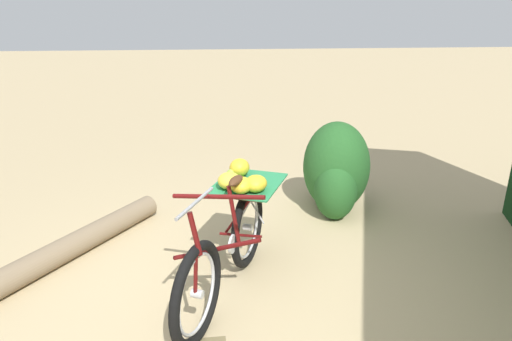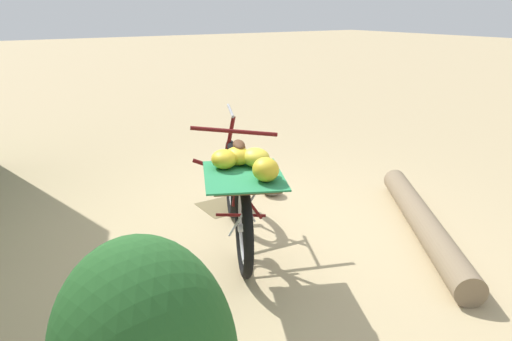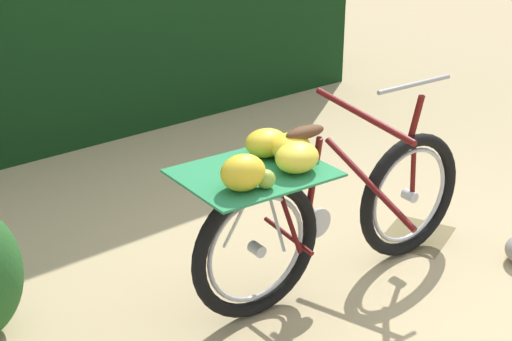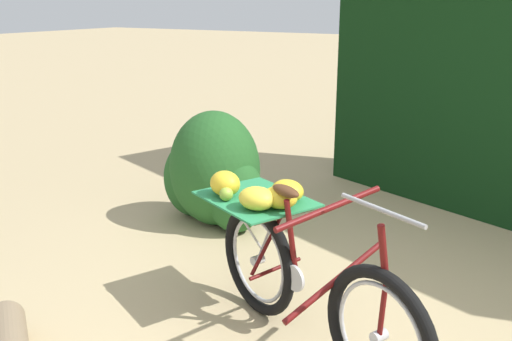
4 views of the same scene
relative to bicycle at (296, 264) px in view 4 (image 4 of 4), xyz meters
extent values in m
torus|color=black|center=(0.59, -0.27, -0.13)|extent=(0.69, 0.37, 0.73)
torus|color=#B7B7BC|center=(0.59, -0.27, -0.13)|extent=(0.52, 0.26, 0.57)
cylinder|color=#B7B7BC|center=(0.59, -0.27, -0.13)|extent=(0.09, 0.10, 0.06)
torus|color=black|center=(-0.36, 0.18, -0.13)|extent=(0.69, 0.37, 0.73)
torus|color=#B7B7BC|center=(-0.36, 0.18, -0.13)|extent=(0.52, 0.26, 0.57)
cylinder|color=#B7B7BC|center=(-0.36, 0.18, -0.13)|extent=(0.09, 0.10, 0.06)
cylinder|color=#590F0F|center=(0.30, -0.13, 0.03)|extent=(0.33, 0.65, 0.30)
cylinder|color=#590F0F|center=(0.23, -0.10, 0.42)|extent=(0.33, 0.66, 0.11)
cylinder|color=#590F0F|center=(-0.05, 0.03, 0.14)|extent=(0.08, 0.12, 0.49)
cylinder|color=#590F0F|center=(-0.19, 0.09, -0.12)|extent=(0.18, 0.36, 0.05)
cylinder|color=#590F0F|center=(-0.22, 0.11, 0.09)|extent=(0.16, 0.30, 0.47)
cylinder|color=#590F0F|center=(0.60, -0.28, 0.02)|extent=(0.05, 0.06, 0.30)
cylinder|color=#590F0F|center=(0.58, -0.27, 0.31)|extent=(0.07, 0.10, 0.30)
cylinder|color=gray|center=(0.56, -0.25, 0.52)|extent=(0.48, 0.24, 0.02)
ellipsoid|color=#4C2D19|center=(-0.11, 0.06, 0.41)|extent=(0.24, 0.18, 0.06)
cylinder|color=#B7B7BC|center=(-0.01, 0.01, -0.10)|extent=(0.15, 0.09, 0.16)
cylinder|color=#B7B7BC|center=(-0.27, 0.14, 0.06)|extent=(0.10, 0.19, 0.39)
cylinder|color=#B7B7BC|center=(-0.46, 0.22, 0.06)|extent=(0.12, 0.23, 0.39)
cube|color=brown|center=(-0.38, 0.18, 0.26)|extent=(0.73, 0.65, 0.02)
cube|color=#287F4C|center=(-0.38, 0.18, 0.28)|extent=(0.85, 0.78, 0.01)
ellipsoid|color=gold|center=(-0.57, 0.13, 0.36)|extent=(0.26, 0.24, 0.16)
ellipsoid|color=gold|center=(-0.17, 0.10, 0.35)|extent=(0.22, 0.19, 0.13)
ellipsoid|color=gold|center=(-0.18, 0.23, 0.35)|extent=(0.27, 0.25, 0.13)
ellipsoid|color=yellow|center=(-0.27, 0.01, 0.35)|extent=(0.24, 0.21, 0.14)
sphere|color=#8CAD38|center=(-0.51, 0.05, 0.33)|extent=(0.09, 0.09, 0.09)
ellipsoid|color=#235623|center=(-1.45, 1.32, 0.02)|extent=(0.83, 0.75, 1.04)
ellipsoid|color=#235623|center=(-1.74, 1.38, -0.13)|extent=(0.57, 0.52, 0.73)
ellipsoid|color=#235623|center=(-1.19, 1.24, -0.16)|extent=(0.52, 0.47, 0.68)
cylinder|color=#4C3823|center=(-1.45, 1.32, -0.39)|extent=(0.08, 0.08, 0.21)
camera|label=1|loc=(3.14, -0.19, 1.63)|focal=30.64mm
camera|label=2|loc=(-3.05, 1.81, 1.37)|focal=33.64mm
camera|label=3|loc=(-3.05, -1.35, 1.62)|focal=51.20mm
camera|label=4|loc=(1.29, -2.71, 1.46)|focal=39.90mm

